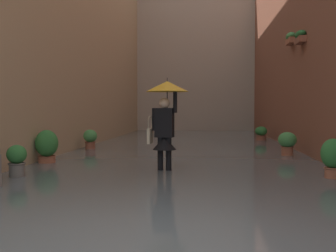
{
  "coord_description": "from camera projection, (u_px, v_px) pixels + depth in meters",
  "views": [
    {
      "loc": [
        -0.66,
        4.03,
        1.43
      ],
      "look_at": [
        0.09,
        -4.01,
        1.09
      ],
      "focal_mm": 44.23,
      "sensor_mm": 36.0,
      "label": 1
    }
  ],
  "objects": [
    {
      "name": "building_facade_far",
      "position": [
        196.0,
        60.0,
        25.2
      ],
      "size": [
        10.51,
        1.8,
        8.8
      ],
      "primitive_type": "cube",
      "color": "#A89989",
      "rests_on": "ground_plane"
    },
    {
      "name": "potted_plant_mid_left",
      "position": [
        287.0,
        143.0,
        11.52
      ],
      "size": [
        0.51,
        0.51,
        0.77
      ],
      "color": "#9E563D",
      "rests_on": "ground_plane"
    },
    {
      "name": "potted_plant_near_right",
      "position": [
        17.0,
        162.0,
        7.91
      ],
      "size": [
        0.38,
        0.38,
        0.73
      ],
      "color": "#66605B",
      "rests_on": "ground_plane"
    },
    {
      "name": "potted_plant_near_left",
      "position": [
        261.0,
        134.0,
        17.0
      ],
      "size": [
        0.49,
        0.49,
        0.69
      ],
      "color": "brown",
      "rests_on": "ground_plane"
    },
    {
      "name": "potted_plant_far_left",
      "position": [
        333.0,
        158.0,
        7.74
      ],
      "size": [
        0.45,
        0.45,
        0.86
      ],
      "color": "#9E563D",
      "rests_on": "ground_plane"
    },
    {
      "name": "flood_water",
      "position": [
        187.0,
        148.0,
        14.31
      ],
      "size": [
        7.71,
        26.46,
        0.12
      ],
      "primitive_type": "cube",
      "color": "#515B60",
      "rests_on": "ground_plane"
    },
    {
      "name": "ground_plane",
      "position": [
        187.0,
        150.0,
        14.31
      ],
      "size": [
        60.0,
        60.0,
        0.0
      ],
      "primitive_type": "plane",
      "color": "slate"
    },
    {
      "name": "person_wading",
      "position": [
        166.0,
        110.0,
        8.68
      ],
      "size": [
        0.9,
        0.9,
        2.07
      ],
      "color": "#4C4233",
      "rests_on": "ground_plane"
    },
    {
      "name": "potted_plant_mid_right",
      "position": [
        90.0,
        139.0,
        13.32
      ],
      "size": [
        0.44,
        0.44,
        0.75
      ],
      "color": "brown",
      "rests_on": "ground_plane"
    },
    {
      "name": "potted_plant_far_right",
      "position": [
        47.0,
        147.0,
        9.98
      ],
      "size": [
        0.55,
        0.55,
        0.91
      ],
      "color": "#9E563D",
      "rests_on": "ground_plane"
    }
  ]
}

